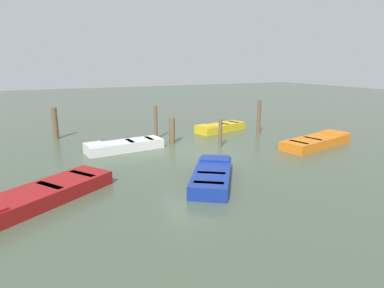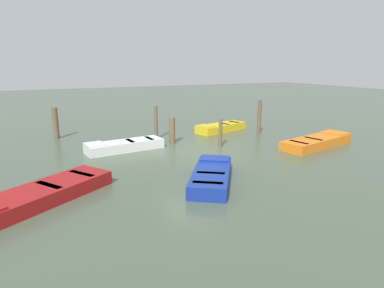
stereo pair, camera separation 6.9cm
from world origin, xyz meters
name	(u,v)px [view 1 (the left image)]	position (x,y,z in m)	size (l,w,h in m)	color
ground_plane	(192,152)	(0.00, 0.00, 0.00)	(80.00, 80.00, 0.00)	#475642
rowboat_white	(124,146)	(-2.51, 1.50, 0.22)	(3.39, 1.39, 0.46)	silver
rowboat_blue	(212,175)	(-0.99, -3.52, 0.22)	(2.67, 3.20, 0.46)	navy
rowboat_yellow	(220,127)	(3.31, 3.28, 0.22)	(3.18, 1.79, 0.46)	gold
rowboat_orange	(317,141)	(5.55, -1.51, 0.22)	(4.10, 1.99, 0.46)	orange
rowboat_red	(39,196)	(-5.96, -2.92, 0.22)	(4.14, 3.33, 0.46)	maroon
mooring_piling_near_left	(156,122)	(-0.52, 3.04, 0.83)	(0.17, 0.17, 1.65)	brown
mooring_piling_mid_right	(172,131)	(-0.18, 1.76, 0.62)	(0.27, 0.27, 1.23)	brown
mooring_piling_far_left	(259,117)	(4.81, 1.84, 0.89)	(0.20, 0.20, 1.78)	brown
mooring_piling_near_right	(220,133)	(1.56, 0.32, 0.63)	(0.16, 0.16, 1.26)	brown
mooring_piling_center	(55,123)	(-4.99, 5.22, 0.78)	(0.28, 0.28, 1.55)	brown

